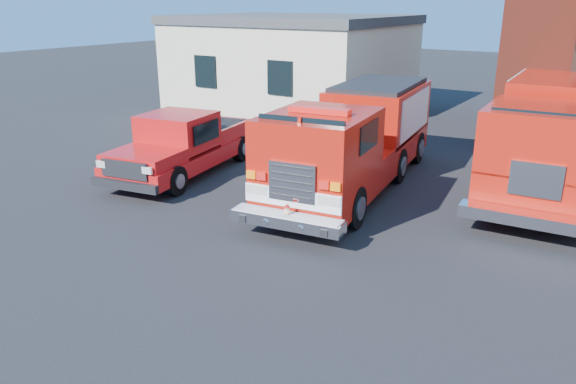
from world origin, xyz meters
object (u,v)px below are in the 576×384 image
Objects in this scene: side_building at (292,61)px; pickup_truck at (184,145)px; fire_engine at (355,138)px; secondary_truck at (558,130)px.

pickup_truck is (3.32, -11.21, -1.31)m from side_building.
secondary_truck is (4.68, 3.07, 0.22)m from fire_engine.
side_building is 11.77m from pickup_truck.
pickup_truck is 0.65× the size of secondary_truck.
fire_engine is at bearing -146.76° from secondary_truck.
side_building reaches higher than fire_engine.
pickup_truck is at bearing -153.84° from secondary_truck.
pickup_truck is (-4.90, -1.64, -0.50)m from fire_engine.
side_building is 1.13× the size of fire_engine.
side_building reaches higher than secondary_truck.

